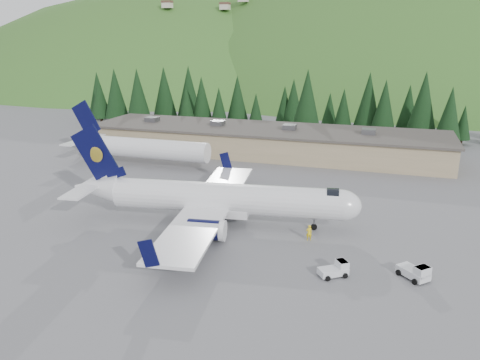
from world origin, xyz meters
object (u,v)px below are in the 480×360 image
airliner (217,199)px  ramp_worker (309,233)px  baggage_tug_b (416,272)px  baggage_tug_a (336,269)px  terminal_building (265,140)px  second_airliner (136,147)px

airliner → ramp_worker: (11.83, -1.63, -2.28)m
baggage_tug_b → ramp_worker: ramp_worker is taller
airliner → baggage_tug_a: bearing=-37.8°
baggage_tug_a → terminal_building: 51.27m
airliner → ramp_worker: size_ratio=19.30×
airliner → baggage_tug_b: size_ratio=11.13×
baggage_tug_b → terminal_building: (-27.08, 45.70, 1.89)m
baggage_tug_b → terminal_building: terminal_building is taller
baggage_tug_b → airliner: bearing=-153.4°
terminal_building → ramp_worker: terminal_building is taller
baggage_tug_a → baggage_tug_b: bearing=-22.6°
ramp_worker → terminal_building: bearing=-93.0°
airliner → terminal_building: (-3.95, 38.14, -0.60)m
second_airliner → baggage_tug_a: (39.59, -31.30, -2.65)m
baggage_tug_b → terminal_building: size_ratio=0.05×
airliner → terminal_building: 38.35m
baggage_tug_a → baggage_tug_b: 7.57m
baggage_tug_b → ramp_worker: (-11.29, 5.93, 0.21)m
airliner → terminal_building: size_ratio=0.51×
second_airliner → baggage_tug_a: size_ratio=8.87×
baggage_tug_a → baggage_tug_b: size_ratio=0.95×
terminal_building → ramp_worker: 42.82m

